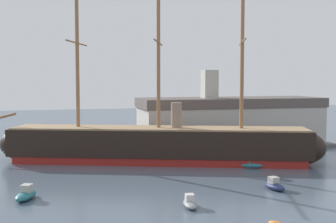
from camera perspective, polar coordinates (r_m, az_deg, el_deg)
The scene contains 7 objects.
tall_ship at distance 83.70m, azimuth -1.22°, elevation -4.17°, with size 64.16×27.74×32.14m.
motorboat_near_centre at distance 55.66m, azimuth 2.83°, elevation -11.57°, with size 2.05×3.98×1.60m.
motorboat_mid_left at distance 61.80m, azimuth -17.67°, elevation -10.05°, with size 3.57×5.02×1.95m.
motorboat_mid_right at distance 65.85m, azimuth 13.41°, elevation -9.14°, with size 2.28×4.43×1.78m.
sailboat_alongside_stern at distance 80.55m, azimuth 10.27°, elevation -6.71°, with size 4.97×3.60×6.33m.
dinghy_far_right at distance 99.56m, azimuth 11.70°, elevation -4.83°, with size 1.85×1.92×0.44m.
dockside_warehouse_right at distance 104.43m, azimuth 7.96°, elevation -1.35°, with size 45.90×15.97×17.67m.
Camera 1 is at (-16.07, -33.82, 15.68)m, focal length 47.80 mm.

